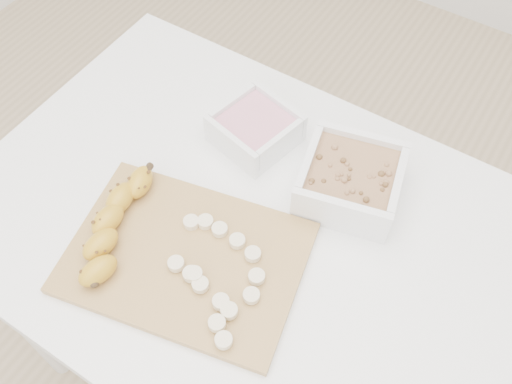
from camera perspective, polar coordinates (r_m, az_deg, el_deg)
The scene contains 7 objects.
ground at distance 1.67m, azimuth -0.58°, elevation -16.62°, with size 3.50×3.50×0.00m, color #C6AD89.
table at distance 1.07m, azimuth -0.87°, elevation -5.84°, with size 1.00×0.70×0.75m.
bowl_yogurt at distance 1.07m, azimuth -0.07°, elevation 6.41°, with size 0.16×0.16×0.06m.
bowl_granola at distance 1.00m, azimuth 9.42°, elevation 1.20°, with size 0.20×0.20×0.08m.
cutting_board at distance 0.95m, azimuth -7.03°, elevation -6.53°, with size 0.38×0.27×0.01m, color tan.
banana at distance 0.97m, azimuth -14.00°, elevation -3.30°, with size 0.06×0.23×0.04m, color #BA871C, non-canonical shape.
banana_slices at distance 0.92m, azimuth -3.86°, elevation -8.07°, with size 0.19×0.18×0.02m.
Camera 1 is at (0.29, -0.42, 1.59)m, focal length 40.00 mm.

